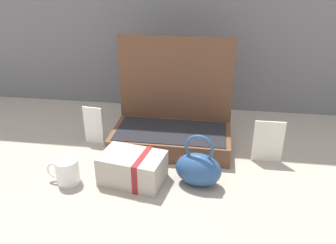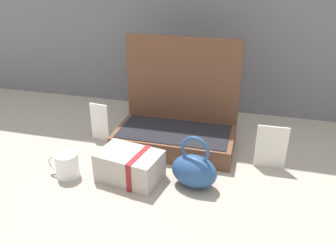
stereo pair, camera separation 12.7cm
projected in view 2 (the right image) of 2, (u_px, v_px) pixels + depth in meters
name	position (u px, v px, depth m)	size (l,w,h in m)	color
ground_plane	(171.00, 161.00, 1.37)	(6.00, 6.00, 0.00)	#9E9384
open_suitcase	(177.00, 122.00, 1.45)	(0.48, 0.27, 0.44)	brown
teal_pouch_handbag	(194.00, 170.00, 1.19)	(0.18, 0.13, 0.20)	#284C7F
cream_toiletry_bag	(131.00, 166.00, 1.24)	(0.24, 0.18, 0.11)	#B2A899
coffee_mug	(67.00, 165.00, 1.26)	(0.12, 0.08, 0.09)	white
info_card_left	(271.00, 147.00, 1.29)	(0.11, 0.01, 0.17)	silver
poster_card_right	(100.00, 122.00, 1.50)	(0.08, 0.01, 0.17)	white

